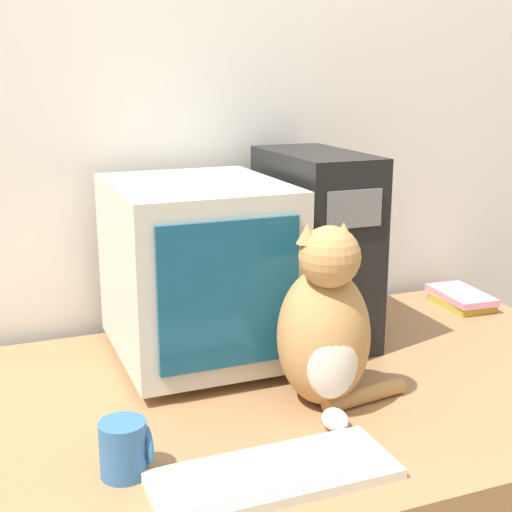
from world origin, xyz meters
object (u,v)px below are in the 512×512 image
object	(u,v)px
computer_tower	(314,246)
keyboard	(274,474)
crt_monitor	(197,270)
book_stack	(462,299)
mug	(125,448)
cat	(325,329)
pen	(213,468)

from	to	relation	value
computer_tower	keyboard	size ratio (longest dim) A/B	1.13
crt_monitor	book_stack	xyz separation A→B (m)	(0.83, 0.08, -0.20)
book_stack	mug	bearing A→B (deg)	-154.47
crt_monitor	keyboard	bearing A→B (deg)	-94.25
computer_tower	cat	xyz separation A→B (m)	(-0.16, -0.37, -0.07)
book_stack	mug	size ratio (longest dim) A/B	2.19
book_stack	keyboard	bearing A→B (deg)	-143.93
keyboard	mug	bearing A→B (deg)	154.39
crt_monitor	keyboard	size ratio (longest dim) A/B	1.08
book_stack	computer_tower	bearing A→B (deg)	-175.07
cat	pen	size ratio (longest dim) A/B	2.71
crt_monitor	computer_tower	distance (m)	0.33
cat	pen	distance (m)	0.37
book_stack	mug	world-z (taller)	mug
cat	book_stack	world-z (taller)	cat
mug	keyboard	bearing A→B (deg)	-25.61
computer_tower	pen	size ratio (longest dim) A/B	3.32
book_stack	mug	xyz separation A→B (m)	(-1.10, -0.53, 0.03)
keyboard	book_stack	bearing A→B (deg)	36.07
pen	book_stack	bearing A→B (deg)	30.75
cat	book_stack	size ratio (longest dim) A/B	1.80
mug	pen	bearing A→B (deg)	-17.70
crt_monitor	book_stack	bearing A→B (deg)	5.74
book_stack	pen	size ratio (longest dim) A/B	1.51
keyboard	pen	size ratio (longest dim) A/B	2.94
keyboard	pen	distance (m)	0.11
keyboard	book_stack	distance (m)	1.08
computer_tower	pen	world-z (taller)	computer_tower
keyboard	mug	world-z (taller)	mug
keyboard	cat	world-z (taller)	cat
cat	book_stack	distance (m)	0.80
computer_tower	keyboard	world-z (taller)	computer_tower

